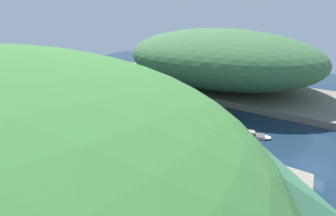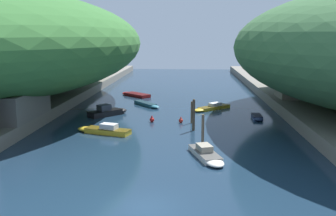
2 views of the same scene
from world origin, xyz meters
The scene contains 20 objects.
water_surface centered at (0.00, 30.00, 0.00)m, with size 130.00×130.00×0.00m, color #192D42.
left_bank centered at (-25.42, 30.00, 0.71)m, with size 22.00×120.00×1.42m.
right_bank centered at (25.42, 30.00, 0.71)m, with size 22.00×120.00×1.42m.
hillside_right centered at (26.52, 25.67, 8.82)m, with size 36.85×51.60×14.79m.
waterfront_building centered at (-18.74, 6.06, 6.36)m, with size 8.98×9.14×9.57m.
boathouse_shed centered at (-17.36, 18.13, 3.57)m, with size 6.54×9.79×4.16m.
right_bank_cottage centered at (17.54, 33.91, 3.75)m, with size 4.34×5.62×4.52m.
boat_far_right_bank centered at (4.12, 9.61, 0.32)m, with size 3.20×5.90×1.02m.
boat_navy_launch centered at (5.62, 31.17, 0.29)m, with size 5.78×5.49×0.90m.
boat_cabin_cruiser centered at (11.13, 25.33, 0.22)m, with size 1.21×3.45×0.46m.
boat_open_rowboat centered at (-7.05, 42.65, 0.25)m, with size 5.91×5.67×0.52m.
boat_white_cruiser centered at (-6.77, 17.46, 0.35)m, with size 6.41×3.31×1.10m.
boat_far_upstream centered at (-8.10, 26.63, 0.47)m, with size 5.10×5.26×1.49m.
boat_near_quay centered at (-3.63, 33.18, 0.24)m, with size 4.56×5.49×0.49m.
mooring_post_middle centered at (3.90, 14.42, 1.45)m, with size 0.27×0.27×2.87m.
mooring_post_fourth centered at (3.04, 19.15, 1.79)m, with size 0.30×0.30×3.55m.
mooring_post_farthest centered at (2.84, 22.73, 1.34)m, with size 0.26×0.26×2.66m.
channel_buoy_near centered at (-1.98, 22.95, 0.33)m, with size 0.57×0.57×0.85m.
channel_buoy_far centered at (1.54, 22.81, 0.31)m, with size 0.52×0.52×0.79m.
person_on_quay centered at (-15.77, 7.67, 2.40)m, with size 0.31×0.42×1.69m.
Camera 1 is at (-32.45, 3.77, 19.78)m, focal length 24.00 mm.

